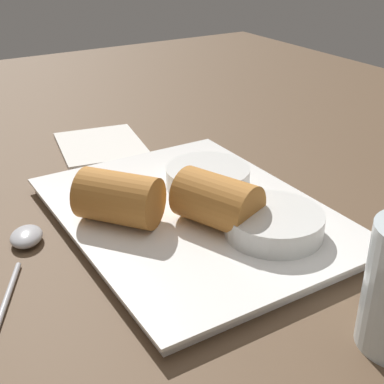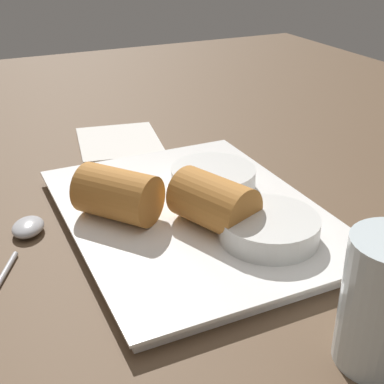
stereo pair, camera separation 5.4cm
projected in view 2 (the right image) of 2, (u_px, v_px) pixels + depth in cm
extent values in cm
cube|color=brown|center=(208.00, 248.00, 53.45)|extent=(180.00, 140.00, 2.00)
cube|color=white|center=(192.00, 217.00, 55.79)|extent=(31.20, 23.98, 1.20)
cube|color=white|center=(192.00, 211.00, 55.46)|extent=(32.45, 24.94, 0.30)
cylinder|color=#B77533|center=(214.00, 203.00, 51.22)|extent=(9.25, 7.71, 5.15)
sphere|color=#56843D|center=(190.00, 193.00, 53.16)|extent=(3.34, 3.34, 3.34)
cylinder|color=#B77533|center=(118.00, 194.00, 52.90)|extent=(9.40, 8.94, 5.15)
sphere|color=beige|center=(92.00, 188.00, 54.17)|extent=(3.34, 3.34, 3.34)
cylinder|color=silver|center=(213.00, 178.00, 59.60)|extent=(9.42, 9.42, 2.30)
cylinder|color=maroon|center=(213.00, 170.00, 59.18)|extent=(7.72, 7.72, 0.41)
cylinder|color=silver|center=(269.00, 228.00, 49.89)|extent=(9.42, 9.42, 2.30)
cylinder|color=beige|center=(270.00, 219.00, 49.46)|extent=(7.72, 7.72, 0.41)
ellipsoid|color=#B2B2B7|center=(28.00, 227.00, 53.82)|extent=(4.99, 4.57, 1.40)
cube|color=silver|center=(122.00, 142.00, 75.87)|extent=(14.83, 13.25, 0.60)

